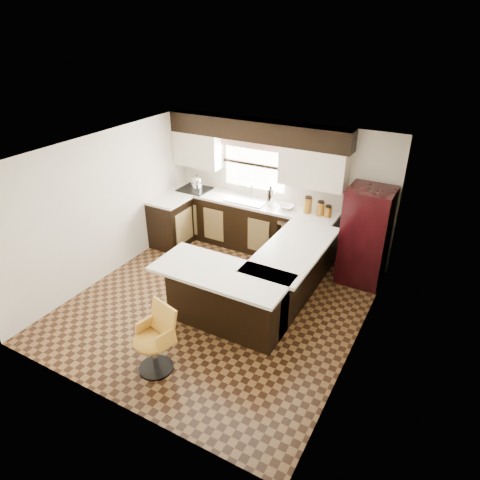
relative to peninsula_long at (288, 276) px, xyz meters
The scene contains 30 objects.
floor 1.18m from the peninsula_long, 145.22° to the right, with size 4.40×4.40×0.00m, color #49301A.
ceiling 2.24m from the peninsula_long, 145.22° to the right, with size 4.40×4.40×0.00m, color silver.
wall_back 1.96m from the peninsula_long, 119.74° to the left, with size 4.40×4.40×0.00m, color beige.
wall_front 3.06m from the peninsula_long, 107.67° to the right, with size 4.40×4.40×0.00m, color beige.
wall_left 3.15m from the peninsula_long, 168.23° to the right, with size 4.40×4.40×0.00m, color beige.
wall_right 1.55m from the peninsula_long, 27.51° to the right, with size 4.40×4.40×0.00m, color beige.
base_cab_back 1.86m from the peninsula_long, 136.64° to the left, with size 3.30×0.60×0.90m, color black.
base_cab_left 2.77m from the peninsula_long, 166.97° to the left, with size 0.60×0.70×0.90m, color black.
counter_back 1.92m from the peninsula_long, 136.64° to the left, with size 3.30×0.60×0.04m, color silver.
counter_left 2.81m from the peninsula_long, 166.97° to the left, with size 0.60×0.70×0.04m, color silver.
soffit 2.60m from the peninsula_long, 132.88° to the left, with size 3.40×0.35×0.36m, color black.
upper_cab_left 3.15m from the peninsula_long, 150.95° to the left, with size 0.94×0.35×0.64m, color beige.
upper_cab_right 1.90m from the peninsula_long, 98.93° to the left, with size 1.14×0.35×0.64m, color beige.
window_pane 2.36m from the peninsula_long, 132.00° to the left, with size 1.20×0.02×0.90m, color white.
valance 2.54m from the peninsula_long, 132.74° to the left, with size 1.30×0.06×0.18m, color #D19B93.
sink 1.95m from the peninsula_long, 138.13° to the left, with size 0.75×0.45×0.03m, color #B2B2B7.
dishwasher 1.05m from the peninsula_long, 109.47° to the left, with size 0.58×0.03×0.78m, color black.
cooktop 2.89m from the peninsula_long, 153.80° to the left, with size 0.58×0.50×0.03m, color black.
peninsula_long is the anchor object (origin of this frame).
peninsula_return 1.11m from the peninsula_long, 118.30° to the right, with size 1.65×0.60×0.90m, color black.
counter_pen_long 0.48m from the peninsula_long, ahead, with size 0.84×1.95×0.04m, color silver.
counter_pen_return 1.29m from the peninsula_long, 117.10° to the right, with size 1.89×0.84×0.04m, color silver.
refrigerator 1.47m from the peninsula_long, 54.17° to the left, with size 0.70×0.67×1.63m, color black.
bar_chair 2.33m from the peninsula_long, 111.61° to the right, with size 0.48×0.48×0.90m, color gold, non-canonical shape.
kettle 2.87m from the peninsula_long, 153.24° to the left, with size 0.22×0.22×0.29m, color silver, non-canonical shape.
percolator 1.71m from the peninsula_long, 126.23° to the left, with size 0.14×0.14×0.32m, color silver.
mixing_bowl 1.51m from the peninsula_long, 115.71° to the left, with size 0.25×0.25×0.06m, color white.
canister_large 1.46m from the peninsula_long, 100.03° to the left, with size 0.14×0.14×0.27m, color brown.
canister_med 1.43m from the peninsula_long, 90.15° to the left, with size 0.13×0.13×0.23m, color brown.
canister_small 1.43m from the peninsula_long, 84.08° to the left, with size 0.12×0.12×0.18m, color brown.
Camera 1 is at (2.92, -4.56, 3.97)m, focal length 32.00 mm.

